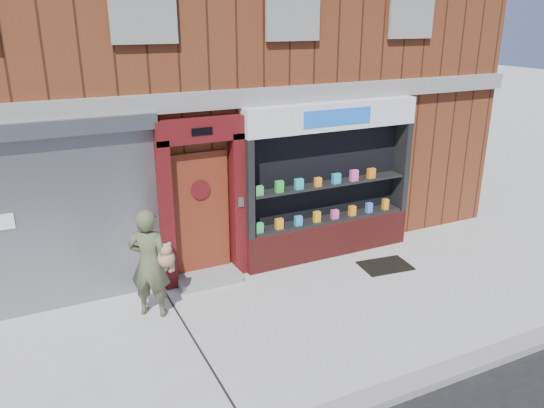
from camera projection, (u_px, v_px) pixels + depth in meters
ground at (291, 318)px, 8.26m from camera, size 80.00×80.00×0.00m
curb at (374, 399)px, 6.42m from camera, size 60.00×0.30×0.12m
building at (170, 37)px, 12.01m from camera, size 12.00×8.16×8.00m
shutter_bay at (60, 205)px, 8.08m from camera, size 3.10×0.30×3.04m
red_door_bay at (202, 202)px, 9.04m from camera, size 1.52×0.58×2.90m
pharmacy_bay at (329, 188)px, 10.06m from camera, size 3.50×0.41×3.00m
woman at (150, 263)px, 8.10m from camera, size 0.77×0.71×1.76m
doormat at (385, 266)px, 9.98m from camera, size 0.99×0.75×0.02m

